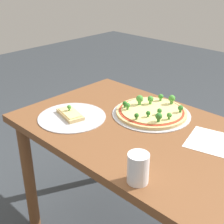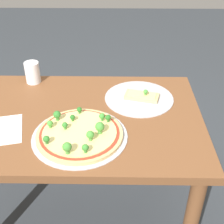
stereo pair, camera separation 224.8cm
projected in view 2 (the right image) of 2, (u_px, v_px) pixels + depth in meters
The scene contains 5 objects.
ground_plane at pixel (80, 218), 1.73m from camera, with size 8.00×8.00×0.00m, color #33383D.
dining_table at pixel (72, 134), 1.40m from camera, with size 1.13×0.71×0.70m.
pizza_tray_whole at pixel (80, 134), 1.21m from camera, with size 0.37×0.37×0.07m.
pizza_tray_slice at pixel (140, 97), 1.45m from camera, with size 0.32×0.32×0.05m.
drinking_cup at pixel (32, 72), 1.55m from camera, with size 0.07×0.07×0.11m, color white.
Camera 2 is at (-0.20, 1.09, 1.47)m, focal length 50.00 mm.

